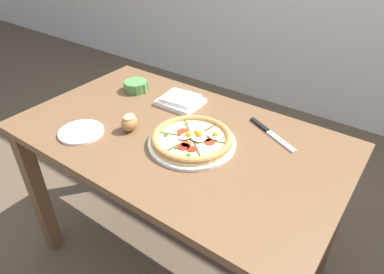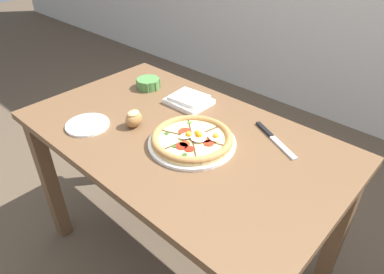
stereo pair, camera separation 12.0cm
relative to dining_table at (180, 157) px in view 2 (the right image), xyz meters
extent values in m
plane|color=brown|center=(0.00, 0.00, -0.61)|extent=(12.00, 12.00, 0.00)
cube|color=brown|center=(0.00, 0.00, 0.10)|extent=(1.23, 0.72, 0.03)
cube|color=brown|center=(-0.57, -0.31, -0.26)|extent=(0.06, 0.06, 0.70)
cube|color=brown|center=(-0.57, 0.31, -0.26)|extent=(0.06, 0.06, 0.70)
cube|color=brown|center=(0.57, 0.31, -0.26)|extent=(0.06, 0.06, 0.70)
cylinder|color=white|center=(0.08, -0.02, 0.12)|extent=(0.31, 0.31, 0.01)
cylinder|color=#DBB775|center=(0.08, -0.02, 0.13)|extent=(0.29, 0.29, 0.01)
cylinder|color=#E0CC84|center=(0.08, -0.02, 0.14)|extent=(0.25, 0.25, 0.00)
torus|color=#B27A42|center=(0.08, -0.02, 0.14)|extent=(0.29, 0.29, 0.03)
cube|color=#472D19|center=(0.14, 0.00, 0.14)|extent=(0.12, 0.05, 0.00)
cube|color=#472D19|center=(0.10, 0.04, 0.14)|extent=(0.03, 0.12, 0.00)
cube|color=#472D19|center=(0.04, 0.02, 0.14)|extent=(0.10, 0.08, 0.00)
cube|color=#472D19|center=(0.03, -0.04, 0.14)|extent=(0.12, 0.05, 0.00)
cube|color=#472D19|center=(0.07, -0.08, 0.14)|extent=(0.03, 0.12, 0.00)
cube|color=#472D19|center=(0.13, -0.06, 0.14)|extent=(0.10, 0.08, 0.00)
cylinder|color=red|center=(0.13, 0.00, 0.14)|extent=(0.03, 0.03, 0.00)
cylinder|color=red|center=(0.04, -0.01, 0.14)|extent=(0.05, 0.05, 0.00)
cylinder|color=red|center=(0.15, -0.01, 0.14)|extent=(0.04, 0.04, 0.00)
cylinder|color=red|center=(0.09, -0.07, 0.14)|extent=(0.04, 0.04, 0.00)
cylinder|color=red|center=(0.09, -0.08, 0.14)|extent=(0.04, 0.04, 0.00)
cylinder|color=red|center=(0.12, -0.08, 0.14)|extent=(0.03, 0.03, 0.00)
ellipsoid|color=white|center=(0.10, 0.00, 0.15)|extent=(0.08, 0.08, 0.01)
sphere|color=orange|center=(0.09, 0.00, 0.15)|extent=(0.02, 0.02, 0.02)
ellipsoid|color=white|center=(0.11, -0.01, 0.15)|extent=(0.06, 0.06, 0.01)
sphere|color=orange|center=(0.11, -0.01, 0.16)|extent=(0.03, 0.03, 0.03)
ellipsoid|color=white|center=(0.07, -0.03, 0.15)|extent=(0.04, 0.06, 0.01)
sphere|color=#F4AD1E|center=(0.07, -0.03, 0.16)|extent=(0.02, 0.02, 0.02)
ellipsoid|color=white|center=(0.15, 0.03, 0.15)|extent=(0.06, 0.06, 0.01)
sphere|color=#F4AD1E|center=(0.15, 0.03, 0.16)|extent=(0.02, 0.02, 0.02)
cylinder|color=#477A2D|center=(0.01, 0.05, 0.14)|extent=(0.02, 0.02, 0.00)
cylinder|color=#2D5B1E|center=(0.08, -0.10, 0.14)|extent=(0.01, 0.01, 0.00)
cylinder|color=#2D5B1E|center=(0.10, -0.02, 0.14)|extent=(0.01, 0.01, 0.00)
cylinder|color=#2D5B1E|center=(0.00, -0.06, 0.14)|extent=(0.02, 0.02, 0.00)
cylinder|color=#2D5B1E|center=(0.13, -0.11, 0.14)|extent=(0.02, 0.02, 0.00)
cylinder|color=#4C8442|center=(-0.37, 0.17, 0.14)|extent=(0.10, 0.10, 0.05)
cylinder|color=gold|center=(-0.37, 0.17, 0.14)|extent=(0.08, 0.08, 0.02)
cylinder|color=#4C8442|center=(-0.32, 0.17, 0.14)|extent=(0.01, 0.01, 0.04)
cylinder|color=#4C8442|center=(-0.33, 0.21, 0.14)|extent=(0.01, 0.01, 0.04)
cylinder|color=#4C8442|center=(-0.37, 0.23, 0.14)|extent=(0.01, 0.01, 0.04)
cylinder|color=#4C8442|center=(-0.41, 0.21, 0.14)|extent=(0.01, 0.01, 0.04)
cylinder|color=#4C8442|center=(-0.42, 0.17, 0.14)|extent=(0.01, 0.01, 0.04)
cylinder|color=#4C8442|center=(-0.41, 0.14, 0.14)|extent=(0.01, 0.01, 0.04)
cylinder|color=#4C8442|center=(-0.37, 0.12, 0.14)|extent=(0.01, 0.01, 0.04)
cylinder|color=#4C8442|center=(-0.33, 0.14, 0.14)|extent=(0.01, 0.01, 0.04)
cube|color=white|center=(-0.13, 0.19, 0.12)|extent=(0.18, 0.15, 0.02)
cube|color=white|center=(-0.13, 0.19, 0.14)|extent=(0.15, 0.13, 0.02)
ellipsoid|color=#A3703D|center=(-0.16, -0.08, 0.15)|extent=(0.07, 0.08, 0.06)
ellipsoid|color=tan|center=(-0.16, -0.08, 0.17)|extent=(0.05, 0.06, 0.02)
cube|color=silver|center=(0.34, 0.18, 0.12)|extent=(0.14, 0.08, 0.01)
cube|color=black|center=(0.23, 0.23, 0.12)|extent=(0.10, 0.06, 0.01)
cylinder|color=white|center=(-0.29, -0.20, 0.12)|extent=(0.17, 0.17, 0.01)
camera|label=1|loc=(0.66, -0.82, 0.82)|focal=32.00mm
camera|label=2|loc=(0.76, -0.75, 0.82)|focal=32.00mm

